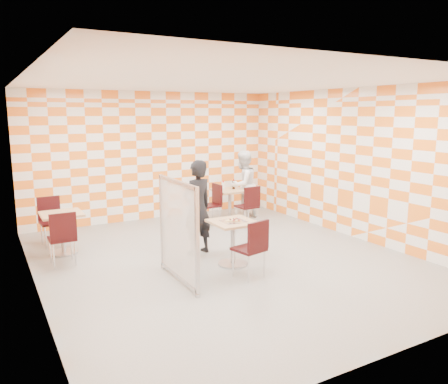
% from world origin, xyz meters
% --- Properties ---
extents(room_shell, '(7.00, 7.00, 7.00)m').
position_xyz_m(room_shell, '(0.00, 0.54, 1.50)').
color(room_shell, gray).
rests_on(room_shell, ground).
extents(main_table, '(0.70, 0.70, 0.75)m').
position_xyz_m(main_table, '(-0.00, -0.29, 0.51)').
color(main_table, tan).
rests_on(main_table, ground).
extents(second_table, '(0.70, 0.70, 0.75)m').
position_xyz_m(second_table, '(1.45, 2.34, 0.51)').
color(second_table, tan).
rests_on(second_table, ground).
extents(empty_table, '(0.70, 0.70, 0.75)m').
position_xyz_m(empty_table, '(-2.38, 1.72, 0.51)').
color(empty_table, tan).
rests_on(empty_table, ground).
extents(chair_main_front, '(0.50, 0.51, 0.92)m').
position_xyz_m(chair_main_front, '(-0.06, -0.99, 0.54)').
color(chair_main_front, black).
rests_on(chair_main_front, ground).
extents(chair_second_front, '(0.45, 0.46, 0.92)m').
position_xyz_m(chair_second_front, '(1.55, 1.65, 0.54)').
color(chair_second_front, black).
rests_on(chair_second_front, ground).
extents(chair_second_side, '(0.44, 0.43, 0.92)m').
position_xyz_m(chair_second_side, '(0.95, 2.24, 0.54)').
color(chair_second_side, black).
rests_on(chair_second_side, ground).
extents(chair_empty_near, '(0.42, 0.43, 0.92)m').
position_xyz_m(chair_empty_near, '(-2.48, 1.00, 0.54)').
color(chair_empty_near, black).
rests_on(chair_empty_near, ground).
extents(chair_empty_far, '(0.45, 0.46, 0.92)m').
position_xyz_m(chair_empty_far, '(-2.47, 2.41, 0.54)').
color(chair_empty_far, black).
rests_on(chair_empty_far, ground).
extents(partition, '(0.08, 1.38, 1.55)m').
position_xyz_m(partition, '(-1.09, -0.54, 0.79)').
color(partition, white).
rests_on(partition, ground).
extents(man_dark, '(0.70, 0.55, 1.70)m').
position_xyz_m(man_dark, '(-0.26, 0.53, 0.85)').
color(man_dark, black).
rests_on(man_dark, ground).
extents(man_white, '(0.95, 0.84, 1.63)m').
position_xyz_m(man_white, '(1.85, 2.41, 0.82)').
color(man_white, white).
rests_on(man_white, ground).
extents(pizza_on_foil, '(0.40, 0.40, 0.04)m').
position_xyz_m(pizza_on_foil, '(-0.00, -0.31, 0.77)').
color(pizza_on_foil, silver).
rests_on(pizza_on_foil, main_table).
extents(sport_bottle, '(0.06, 0.06, 0.20)m').
position_xyz_m(sport_bottle, '(1.34, 2.46, 0.84)').
color(sport_bottle, white).
rests_on(sport_bottle, second_table).
extents(soda_bottle, '(0.07, 0.07, 0.23)m').
position_xyz_m(soda_bottle, '(1.57, 2.37, 0.85)').
color(soda_bottle, black).
rests_on(soda_bottle, second_table).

